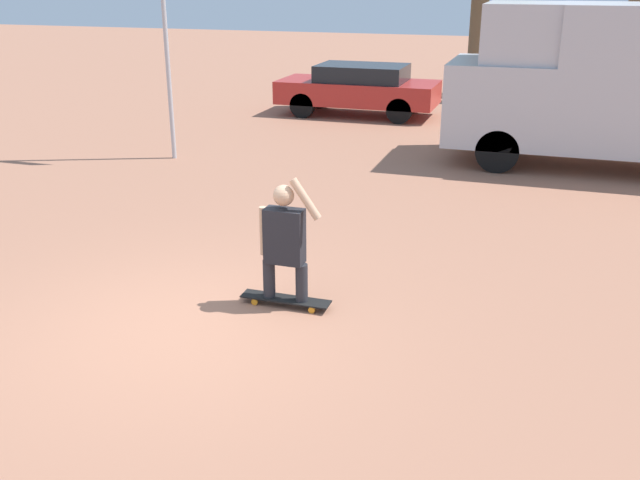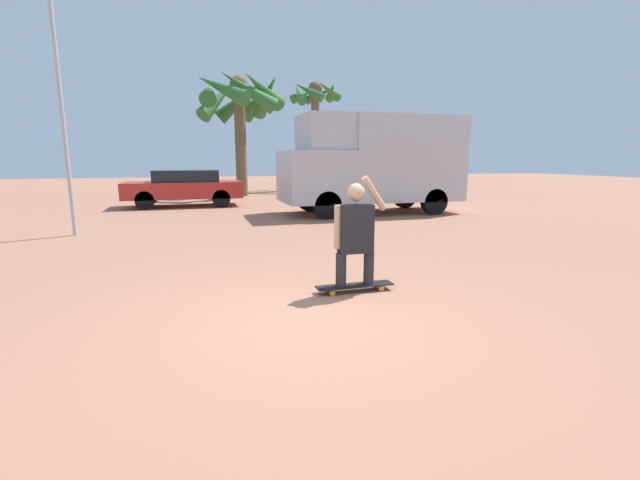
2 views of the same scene
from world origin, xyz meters
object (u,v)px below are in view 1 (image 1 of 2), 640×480
skateboard (286,299)px  person_skateboarder (284,237)px  parked_car_red (359,88)px  camper_van (611,81)px

skateboard → person_skateboarder: size_ratio=0.73×
skateboard → parked_car_red: (-2.27, 11.69, 0.65)m
skateboard → camper_van: (3.71, 7.82, 1.60)m
person_skateboarder → parked_car_red: bearing=101.0°
person_skateboarder → parked_car_red: (-2.26, 11.69, -0.11)m
camper_van → parked_car_red: (-5.98, 3.87, -0.95)m
person_skateboarder → parked_car_red: 11.91m
skateboard → parked_car_red: 11.92m
person_skateboarder → camper_van: (3.71, 7.82, 0.84)m
person_skateboarder → camper_van: size_ratio=0.25×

